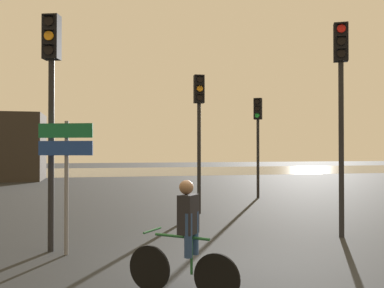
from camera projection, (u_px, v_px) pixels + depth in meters
The scene contains 8 objects.
ground_plane at pixel (232, 273), 7.07m from camera, with size 120.00×120.00×0.00m, color black.
water_strip at pixel (116, 171), 39.85m from camera, with size 80.00×16.00×0.01m, color slate.
traffic_light_center at pixel (199, 117), 13.68m from camera, with size 0.33×0.34×4.43m.
traffic_light_near_right at pixel (341, 90), 10.00m from camera, with size 0.39×0.41×5.01m.
traffic_light_near_left at pixel (51, 88), 8.60m from camera, with size 0.38×0.40×4.76m.
traffic_light_far_right at pixel (258, 128), 18.05m from camera, with size 0.40×0.42×4.22m.
direction_sign_post at pixel (66, 162), 8.27m from camera, with size 1.04×0.43×2.60m.
cyclist at pixel (186, 238), 5.90m from camera, with size 1.35×1.12×1.62m.
Camera 1 is at (-2.27, -6.76, 2.04)m, focal length 40.00 mm.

